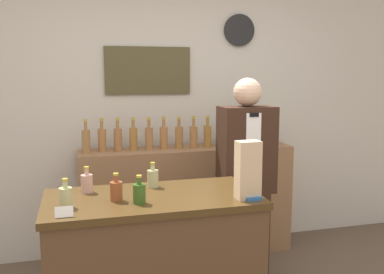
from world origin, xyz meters
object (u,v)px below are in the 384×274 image
object	(u,v)px
potted_plant	(258,124)
tape_dispenser	(254,196)
paper_bag	(248,170)
shopkeeper	(246,184)

from	to	relation	value
potted_plant	tape_dispenser	world-z (taller)	potted_plant
paper_bag	tape_dispenser	world-z (taller)	paper_bag
shopkeeper	tape_dispenser	size ratio (longest dim) A/B	17.96
shopkeeper	potted_plant	world-z (taller)	shopkeeper
potted_plant	paper_bag	xyz separation A→B (m)	(-0.68, -1.38, -0.09)
potted_plant	paper_bag	bearing A→B (deg)	-116.16
shopkeeper	paper_bag	distance (m)	0.84
potted_plant	tape_dispenser	bearing A→B (deg)	-114.83
potted_plant	paper_bag	world-z (taller)	potted_plant
shopkeeper	potted_plant	bearing A→B (deg)	59.47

